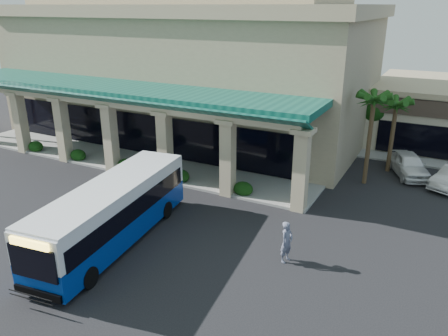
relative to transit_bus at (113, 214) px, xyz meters
The scene contains 9 objects.
ground 2.89m from the transit_bus, 71.79° to the left, with size 110.00×110.00×0.00m, color black.
main_building 20.15m from the transit_bus, 111.51° to the left, with size 30.80×14.80×11.35m, color tan, non-canonical shape.
arcade 11.73m from the transit_bus, 128.33° to the left, with size 30.00×6.20×5.70m, color #0C483D, non-canonical shape.
palm_0 16.35m from the transit_bus, 55.21° to the left, with size 2.40×2.40×6.60m, color #163F10, non-canonical shape.
palm_1 19.35m from the transit_bus, 57.85° to the left, with size 2.40×2.40×5.80m, color #163F10, non-canonical shape.
broadleaf_tree 22.91m from the transit_bus, 68.82° to the left, with size 2.60×2.60×4.81m, color black, non-canonical shape.
transit_bus is the anchor object (origin of this frame).
pedestrian 8.29m from the transit_bus, 15.64° to the left, with size 0.71×0.47×1.94m, color slate.
car_silver 19.89m from the transit_bus, 54.39° to the left, with size 1.82×4.52×1.54m, color white.
Camera 1 is at (12.65, -16.47, 10.85)m, focal length 35.00 mm.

